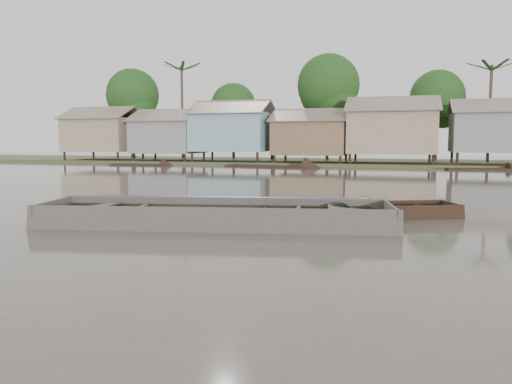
# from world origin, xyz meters

# --- Properties ---
(ground) EXTENTS (120.00, 120.00, 0.00)m
(ground) POSITION_xyz_m (0.00, 0.00, 0.00)
(ground) COLOR #4F463C
(ground) RESTS_ON ground
(riverbank) EXTENTS (120.00, 12.47, 10.22)m
(riverbank) POSITION_xyz_m (3.03, 31.86, 3.07)
(riverbank) COLOR #384723
(riverbank) RESTS_ON ground
(banana_boat) EXTENTS (5.39, 3.29, 0.75)m
(banana_boat) POSITION_xyz_m (2.16, 2.59, 0.14)
(banana_boat) COLOR black
(banana_boat) RESTS_ON ground
(viewer_boat) EXTENTS (8.79, 3.78, 0.69)m
(viewer_boat) POSITION_xyz_m (-1.02, 0.53, 0.08)
(viewer_boat) COLOR #3B3531
(viewer_boat) RESTS_ON ground
(distant_boats) EXTENTS (46.77, 14.20, 0.35)m
(distant_boats) POSITION_xyz_m (0.97, 23.07, -0.05)
(distant_boats) COLOR black
(distant_boats) RESTS_ON ground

